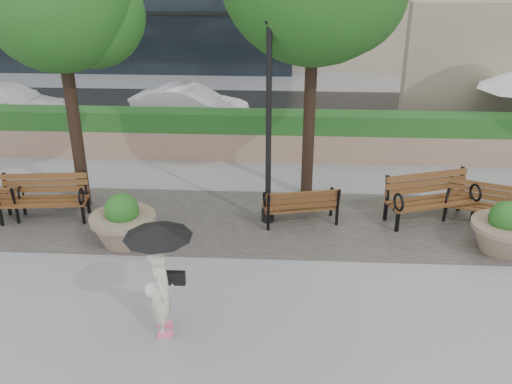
# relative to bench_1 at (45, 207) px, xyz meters

# --- Properties ---
(ground) EXTENTS (100.00, 100.00, 0.00)m
(ground) POSITION_rel_bench_1_xyz_m (4.58, -2.88, -0.30)
(ground) COLOR gray
(ground) RESTS_ON ground
(cobble_strip) EXTENTS (28.00, 3.20, 0.01)m
(cobble_strip) POSITION_rel_bench_1_xyz_m (4.58, 0.12, -0.30)
(cobble_strip) COLOR #383330
(cobble_strip) RESTS_ON ground
(hedge_wall) EXTENTS (24.00, 0.80, 1.35)m
(hedge_wall) POSITION_rel_bench_1_xyz_m (4.58, 4.12, 0.36)
(hedge_wall) COLOR #9C7D65
(hedge_wall) RESTS_ON ground
(asphalt_street) EXTENTS (40.00, 7.00, 0.00)m
(asphalt_street) POSITION_rel_bench_1_xyz_m (4.58, 8.12, -0.30)
(asphalt_street) COLOR black
(asphalt_street) RESTS_ON ground
(bench_1) EXTENTS (1.96, 0.95, 1.01)m
(bench_1) POSITION_rel_bench_1_xyz_m (0.00, 0.00, 0.00)
(bench_1) COLOR brown
(bench_1) RESTS_ON ground
(bench_2) EXTENTS (1.72, 0.98, 0.87)m
(bench_2) POSITION_rel_bench_1_xyz_m (5.72, 0.11, -0.04)
(bench_2) COLOR brown
(bench_2) RESTS_ON ground
(bench_3) EXTENTS (2.11, 1.36, 1.06)m
(bench_3) POSITION_rel_bench_1_xyz_m (8.60, 0.40, 0.01)
(bench_3) COLOR brown
(bench_3) RESTS_ON ground
(bench_4) EXTENTS (1.78, 1.19, 0.89)m
(bench_4) POSITION_rel_bench_1_xyz_m (9.76, 0.32, -0.04)
(bench_4) COLOR brown
(bench_4) RESTS_ON ground
(planter_left) EXTENTS (1.35, 1.35, 1.13)m
(planter_left) POSITION_rel_bench_1_xyz_m (2.06, -0.99, 0.14)
(planter_left) COLOR #7F6B56
(planter_left) RESTS_ON ground
(planter_right) EXTENTS (1.30, 1.30, 1.09)m
(planter_right) POSITION_rel_bench_1_xyz_m (9.78, -0.86, 0.12)
(planter_right) COLOR #7F6B56
(planter_right) RESTS_ON ground
(lamppost) EXTENTS (0.28, 0.28, 4.51)m
(lamppost) POSITION_rel_bench_1_xyz_m (5.00, 0.17, 1.70)
(lamppost) COLOR black
(lamppost) RESTS_ON ground
(tree_0) EXTENTS (3.29, 3.16, 6.34)m
(tree_0) POSITION_rel_bench_1_xyz_m (0.78, 0.87, 4.32)
(tree_0) COLOR black
(tree_0) RESTS_ON ground
(car_left) EXTENTS (4.68, 2.66, 1.28)m
(car_left) POSITION_rel_bench_1_xyz_m (-3.99, 7.06, 0.34)
(car_left) COLOR white
(car_left) RESTS_ON ground
(car_right) EXTENTS (4.10, 2.21, 1.28)m
(car_right) POSITION_rel_bench_1_xyz_m (2.15, 7.07, 0.34)
(car_right) COLOR white
(car_right) RESTS_ON ground
(pedestrian) EXTENTS (1.06, 1.06, 1.95)m
(pedestrian) POSITION_rel_bench_1_xyz_m (3.46, -3.75, 0.89)
(pedestrian) COLOR beige
(pedestrian) RESTS_ON ground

